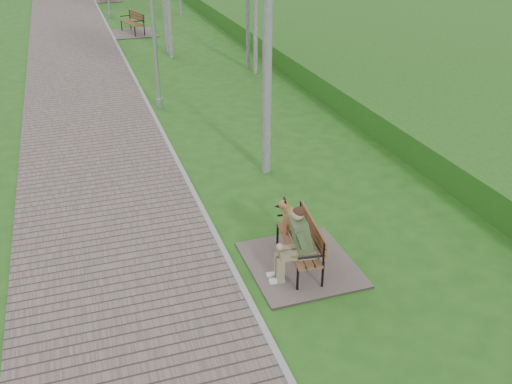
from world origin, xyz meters
TOP-DOWN VIEW (x-y plane):
  - ground at (0.00, 0.00)m, footprint 120.00×120.00m
  - walkway at (-1.75, 21.50)m, footprint 3.50×67.00m
  - kerb at (0.00, 21.50)m, footprint 0.10×67.00m
  - bench_main at (1.02, -6.05)m, footprint 1.73×1.92m
  - bench_second at (0.94, 13.27)m, footprint 1.91×2.13m
  - lamp_post_near at (0.29, 2.73)m, footprint 0.19×0.19m

SIDE VIEW (x-z plane):
  - ground at x=0.00m, z-range 0.00..0.00m
  - walkway at x=-1.75m, z-range 0.00..0.04m
  - kerb at x=0.00m, z-range 0.00..0.05m
  - bench_second at x=0.94m, z-range -0.37..0.81m
  - bench_main at x=1.02m, z-range -0.33..1.17m
  - lamp_post_near at x=0.29m, z-range -0.16..4.82m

